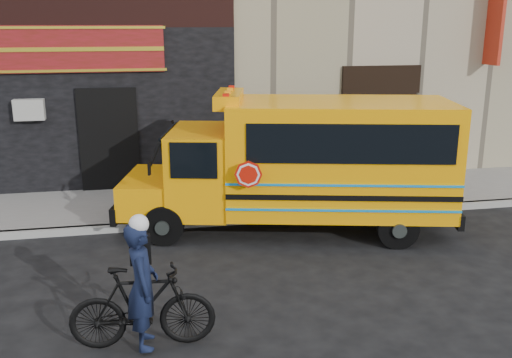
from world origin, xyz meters
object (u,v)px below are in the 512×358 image
object	(u,v)px
school_bus	(306,161)
bicycle	(142,307)
sign_pole	(414,147)
cyclist	(143,289)

from	to	relation	value
school_bus	bicycle	bearing A→B (deg)	-130.33
sign_pole	cyclist	distance (m)	7.73
school_bus	sign_pole	world-z (taller)	school_bus
bicycle	cyclist	bearing A→B (deg)	-155.11
bicycle	sign_pole	bearing A→B (deg)	-48.37
sign_pole	cyclist	world-z (taller)	sign_pole
cyclist	school_bus	bearing A→B (deg)	-41.74
sign_pole	bicycle	xyz separation A→B (m)	(-6.12, -4.66, -0.95)
school_bus	bicycle	size ratio (longest dim) A/B	3.68
school_bus	sign_pole	xyz separation A→B (m)	(2.74, 0.68, 0.03)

